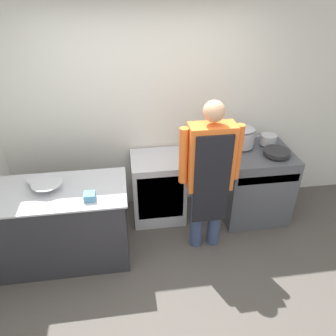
{
  "coord_description": "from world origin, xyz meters",
  "views": [
    {
      "loc": [
        -0.27,
        -2.02,
        2.79
      ],
      "look_at": [
        0.15,
        0.89,
        0.97
      ],
      "focal_mm": 35.0,
      "sensor_mm": 36.0,
      "label": 1
    }
  ],
  "objects_px": {
    "sauce_pot": "(268,139)",
    "plastic_tub": "(90,197)",
    "saute_pan": "(277,152)",
    "fridge_unit": "(158,188)",
    "stove": "(254,183)",
    "person_cook": "(210,171)",
    "stock_pot": "(242,136)",
    "mixing_bowl": "(47,187)"
  },
  "relations": [
    {
      "from": "stock_pot",
      "to": "sauce_pot",
      "type": "bearing_deg",
      "value": -0.0
    },
    {
      "from": "fridge_unit",
      "to": "stove",
      "type": "bearing_deg",
      "value": -5.35
    },
    {
      "from": "stove",
      "to": "saute_pan",
      "type": "xyz_separation_m",
      "value": [
        0.16,
        -0.13,
        0.5
      ]
    },
    {
      "from": "stock_pot",
      "to": "sauce_pot",
      "type": "relative_size",
      "value": 1.49
    },
    {
      "from": "fridge_unit",
      "to": "person_cook",
      "type": "relative_size",
      "value": 0.48
    },
    {
      "from": "mixing_bowl",
      "to": "stock_pot",
      "type": "relative_size",
      "value": 1.05
    },
    {
      "from": "stove",
      "to": "stock_pot",
      "type": "height_order",
      "value": "stock_pot"
    },
    {
      "from": "mixing_bowl",
      "to": "saute_pan",
      "type": "distance_m",
      "value": 2.54
    },
    {
      "from": "stove",
      "to": "plastic_tub",
      "type": "xyz_separation_m",
      "value": [
        -1.94,
        -0.65,
        0.47
      ]
    },
    {
      "from": "fridge_unit",
      "to": "plastic_tub",
      "type": "bearing_deg",
      "value": -133.98
    },
    {
      "from": "mixing_bowl",
      "to": "person_cook",
      "type": "bearing_deg",
      "value": -2.03
    },
    {
      "from": "person_cook",
      "to": "sauce_pot",
      "type": "xyz_separation_m",
      "value": [
        0.89,
        0.62,
        -0.01
      ]
    },
    {
      "from": "fridge_unit",
      "to": "plastic_tub",
      "type": "height_order",
      "value": "plastic_tub"
    },
    {
      "from": "fridge_unit",
      "to": "mixing_bowl",
      "type": "xyz_separation_m",
      "value": [
        -1.16,
        -0.54,
        0.51
      ]
    },
    {
      "from": "person_cook",
      "to": "plastic_tub",
      "type": "height_order",
      "value": "person_cook"
    },
    {
      "from": "stove",
      "to": "person_cook",
      "type": "bearing_deg",
      "value": -146.32
    },
    {
      "from": "saute_pan",
      "to": "fridge_unit",
      "type": "bearing_deg",
      "value": 169.93
    },
    {
      "from": "fridge_unit",
      "to": "stock_pot",
      "type": "relative_size",
      "value": 2.96
    },
    {
      "from": "saute_pan",
      "to": "sauce_pot",
      "type": "relative_size",
      "value": 1.6
    },
    {
      "from": "fridge_unit",
      "to": "mixing_bowl",
      "type": "height_order",
      "value": "mixing_bowl"
    },
    {
      "from": "fridge_unit",
      "to": "mixing_bowl",
      "type": "bearing_deg",
      "value": -154.86
    },
    {
      "from": "fridge_unit",
      "to": "saute_pan",
      "type": "distance_m",
      "value": 1.48
    },
    {
      "from": "fridge_unit",
      "to": "mixing_bowl",
      "type": "relative_size",
      "value": 2.82
    },
    {
      "from": "sauce_pot",
      "to": "plastic_tub",
      "type": "bearing_deg",
      "value": -159.57
    },
    {
      "from": "stock_pot",
      "to": "sauce_pot",
      "type": "distance_m",
      "value": 0.34
    },
    {
      "from": "plastic_tub",
      "to": "stock_pot",
      "type": "xyz_separation_m",
      "value": [
        1.76,
        0.78,
        0.13
      ]
    },
    {
      "from": "stock_pot",
      "to": "saute_pan",
      "type": "xyz_separation_m",
      "value": [
        0.33,
        -0.26,
        -0.1
      ]
    },
    {
      "from": "stove",
      "to": "mixing_bowl",
      "type": "height_order",
      "value": "mixing_bowl"
    },
    {
      "from": "stove",
      "to": "mixing_bowl",
      "type": "distance_m",
      "value": 2.45
    },
    {
      "from": "mixing_bowl",
      "to": "stove",
      "type": "bearing_deg",
      "value": 10.34
    },
    {
      "from": "stove",
      "to": "person_cook",
      "type": "relative_size",
      "value": 0.53
    },
    {
      "from": "stock_pot",
      "to": "plastic_tub",
      "type": "bearing_deg",
      "value": -156.1
    },
    {
      "from": "stove",
      "to": "sauce_pot",
      "type": "bearing_deg",
      "value": 39.85
    },
    {
      "from": "mixing_bowl",
      "to": "saute_pan",
      "type": "height_order",
      "value": "saute_pan"
    },
    {
      "from": "plastic_tub",
      "to": "stock_pot",
      "type": "bearing_deg",
      "value": 23.9
    },
    {
      "from": "mixing_bowl",
      "to": "fridge_unit",
      "type": "bearing_deg",
      "value": 25.14
    },
    {
      "from": "fridge_unit",
      "to": "person_cook",
      "type": "height_order",
      "value": "person_cook"
    },
    {
      "from": "sauce_pot",
      "to": "fridge_unit",
      "type": "bearing_deg",
      "value": -179.22
    },
    {
      "from": "stove",
      "to": "saute_pan",
      "type": "relative_size",
      "value": 3.06
    },
    {
      "from": "mixing_bowl",
      "to": "saute_pan",
      "type": "xyz_separation_m",
      "value": [
        2.52,
        0.3,
        0.03
      ]
    },
    {
      "from": "stove",
      "to": "fridge_unit",
      "type": "relative_size",
      "value": 1.11
    },
    {
      "from": "saute_pan",
      "to": "sauce_pot",
      "type": "xyz_separation_m",
      "value": [
        0.0,
        0.26,
        0.04
      ]
    }
  ]
}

